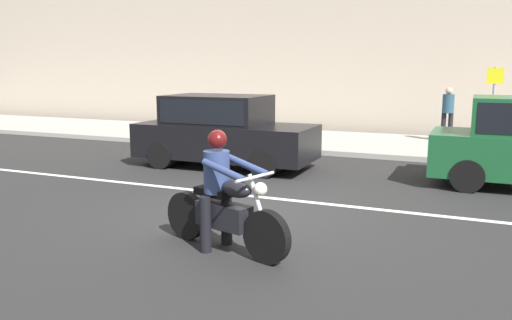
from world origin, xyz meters
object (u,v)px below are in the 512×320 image
at_px(motorcycle_with_rider_denim_blue, 223,202).
at_px(street_sign_post, 493,98).
at_px(parked_sedan_black, 223,131).
at_px(pedestrian_bystander, 448,110).

relative_size(motorcycle_with_rider_denim_blue, street_sign_post, 0.91).
relative_size(parked_sedan_black, pedestrian_bystander, 2.58).
relative_size(parked_sedan_black, street_sign_post, 1.90).
xyz_separation_m(street_sign_post, pedestrian_bystander, (-1.21, 0.54, -0.41)).
height_order(parked_sedan_black, street_sign_post, street_sign_post).
bearing_deg(parked_sedan_black, motorcycle_with_rider_denim_blue, -63.06).
relative_size(motorcycle_with_rider_denim_blue, parked_sedan_black, 0.48).
bearing_deg(pedestrian_bystander, street_sign_post, -23.91).
bearing_deg(motorcycle_with_rider_denim_blue, pedestrian_bystander, 78.83).
distance_m(street_sign_post, pedestrian_bystander, 1.39).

